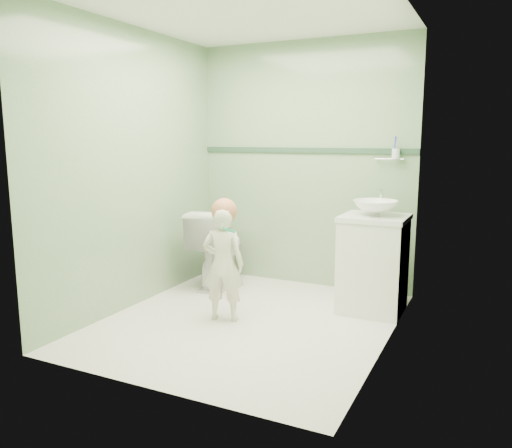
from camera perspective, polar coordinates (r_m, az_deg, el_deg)
The scene contains 12 objects.
ground at distance 4.18m, azimuth -0.91°, elevation -10.91°, with size 2.50×2.50×0.00m, color silver.
room_shell at distance 3.92m, azimuth -0.95°, elevation 5.72°, with size 2.50×2.54×2.40m.
trim_stripe at distance 5.05m, azimuth 5.40°, elevation 8.27°, with size 2.20×0.02×0.05m, color #2C4C35.
vanity at distance 4.43m, azimuth 13.03°, elevation -4.56°, with size 0.52×0.50×0.80m, color white.
counter at distance 4.35m, azimuth 13.23°, elevation 0.68°, with size 0.54×0.52×0.04m, color white.
basin at distance 4.34m, azimuth 13.28°, elevation 1.78°, with size 0.37×0.37×0.13m, color white.
faucet at distance 4.51m, azimuth 13.83°, elevation 3.07°, with size 0.03×0.13×0.18m.
cup_holder at distance 4.76m, azimuth 15.37°, elevation 7.63°, with size 0.26×0.07×0.21m.
toilet at distance 5.09m, azimuth -4.36°, elevation -2.61°, with size 0.44×0.77×0.78m, color white.
toddler at distance 4.10m, azimuth -3.71°, elevation -4.54°, with size 0.34×0.22×0.93m, color beige.
hair_cap at distance 4.04m, azimuth -3.60°, elevation 1.46°, with size 0.21×0.21×0.21m, color #B76E48.
teal_toothbrush at distance 3.90m, azimuth -3.16°, elevation -0.63°, with size 0.11×0.14×0.08m.
Camera 1 is at (1.75, -3.50, 1.47)m, focal length 35.54 mm.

